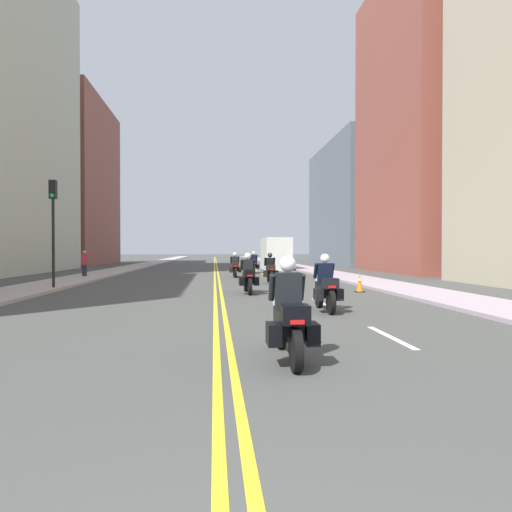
{
  "coord_description": "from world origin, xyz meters",
  "views": [
    {
      "loc": [
        -0.16,
        -0.84,
        1.74
      ],
      "look_at": [
        2.28,
        25.86,
        1.38
      ],
      "focal_mm": 32.24,
      "sensor_mm": 36.0,
      "label": 1
    }
  ],
  "objects": [
    {
      "name": "motorcycle_2",
      "position": [
        1.18,
        17.35,
        0.66
      ],
      "size": [
        0.77,
        2.3,
        1.62
      ],
      "rotation": [
        0.0,
        0.0,
        0.03
      ],
      "color": "black",
      "rests_on": "ground"
    },
    {
      "name": "parked_truck",
      "position": [
        5.28,
        40.09,
        1.27
      ],
      "size": [
        2.2,
        6.5,
        2.8
      ],
      "color": "#BFB4B7",
      "rests_on": "ground"
    },
    {
      "name": "building_right_2",
      "position": [
        16.79,
        51.94,
        7.05
      ],
      "size": [
        7.85,
        19.12,
        14.11
      ],
      "color": "slate",
      "rests_on": "ground"
    },
    {
      "name": "motorcycle_3",
      "position": [
        2.76,
        23.05,
        0.65
      ],
      "size": [
        0.77,
        2.14,
        1.59
      ],
      "rotation": [
        0.0,
        0.0,
        -0.02
      ],
      "color": "black",
      "rests_on": "ground"
    },
    {
      "name": "motorcycle_1",
      "position": [
        2.97,
        11.84,
        0.66
      ],
      "size": [
        0.76,
        2.12,
        1.63
      ],
      "rotation": [
        0.0,
        0.0,
        -0.01
      ],
      "color": "black",
      "rests_on": "ground"
    },
    {
      "name": "sidewalk_right",
      "position": [
        8.03,
        48.0,
        0.06
      ],
      "size": [
        2.71,
        144.0,
        0.12
      ],
      "primitive_type": "cube",
      "color": "#A3929F",
      "rests_on": "ground"
    },
    {
      "name": "motorcycle_4",
      "position": [
        1.16,
        28.26,
        0.64
      ],
      "size": [
        0.77,
        2.23,
        1.58
      ],
      "rotation": [
        0.0,
        0.0,
        0.02
      ],
      "color": "black",
      "rests_on": "ground"
    },
    {
      "name": "building_right_1",
      "position": [
        17.85,
        33.99,
        11.72
      ],
      "size": [
        9.97,
        13.64,
        23.45
      ],
      "color": "brown",
      "rests_on": "ground"
    },
    {
      "name": "motorcycle_0",
      "position": [
        1.0,
        6.23,
        0.66
      ],
      "size": [
        0.76,
        2.21,
        1.65
      ],
      "rotation": [
        0.0,
        0.0,
        -0.01
      ],
      "color": "black",
      "rests_on": "ground"
    },
    {
      "name": "lane_dashes_white",
      "position": [
        3.34,
        29.0,
        0.0
      ],
      "size": [
        0.14,
        56.4,
        0.01
      ],
      "color": "silver",
      "rests_on": "ground"
    },
    {
      "name": "centreline_yellow_outer",
      "position": [
        0.12,
        48.0,
        0.0
      ],
      "size": [
        0.12,
        132.0,
        0.01
      ],
      "primitive_type": "cube",
      "color": "yellow",
      "rests_on": "ground"
    },
    {
      "name": "ground_plane",
      "position": [
        0.0,
        48.0,
        0.0
      ],
      "size": [
        264.0,
        264.0,
        0.0
      ],
      "primitive_type": "plane",
      "color": "#424441"
    },
    {
      "name": "motorcycle_5",
      "position": [
        2.78,
        33.22,
        0.66
      ],
      "size": [
        0.77,
        2.17,
        1.64
      ],
      "rotation": [
        0.0,
        0.0,
        -0.03
      ],
      "color": "black",
      "rests_on": "ground"
    },
    {
      "name": "pedestrian_0",
      "position": [
        -8.16,
        28.38,
        0.88
      ],
      "size": [
        0.41,
        0.31,
        1.71
      ],
      "rotation": [
        0.0,
        0.0,
        3.41
      ],
      "color": "#242336",
      "rests_on": "ground"
    },
    {
      "name": "sidewalk_left",
      "position": [
        -8.03,
        48.0,
        0.06
      ],
      "size": [
        2.71,
        144.0,
        0.12
      ],
      "primitive_type": "cube",
      "color": "#A69C96",
      "rests_on": "ground"
    },
    {
      "name": "centreline_yellow_inner",
      "position": [
        -0.12,
        48.0,
        0.0
      ],
      "size": [
        0.12,
        132.0,
        0.01
      ],
      "primitive_type": "cube",
      "color": "yellow",
      "rests_on": "ground"
    },
    {
      "name": "traffic_light_near",
      "position": [
        -7.08,
        19.68,
        3.26
      ],
      "size": [
        0.28,
        0.38,
        4.74
      ],
      "color": "black",
      "rests_on": "ground"
    },
    {
      "name": "traffic_cone_0",
      "position": [
        5.8,
        17.54,
        0.39
      ],
      "size": [
        0.34,
        0.34,
        0.8
      ],
      "color": "black",
      "rests_on": "ground"
    },
    {
      "name": "building_left_2",
      "position": [
        -16.02,
        54.49,
        9.5
      ],
      "size": [
        6.3,
        17.23,
        19.0
      ],
      "color": "brown",
      "rests_on": "ground"
    }
  ]
}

